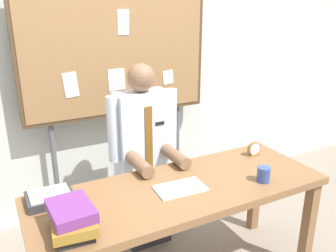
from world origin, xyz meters
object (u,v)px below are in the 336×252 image
(coffee_mug, at_px, (263,174))
(paper_tray, at_px, (50,197))
(book_stack, at_px, (72,219))
(person, at_px, (144,163))
(desk, at_px, (181,200))
(bulletin_board, at_px, (118,53))
(desk_clock, at_px, (254,149))
(open_notebook, at_px, (180,188))

(coffee_mug, xyz_separation_m, paper_tray, (-1.26, 0.38, -0.02))
(book_stack, distance_m, paper_tray, 0.35)
(person, relative_size, book_stack, 4.52)
(person, bearing_deg, book_stack, -134.34)
(book_stack, height_order, coffee_mug, book_stack)
(desk, distance_m, bulletin_board, 1.32)
(desk, height_order, book_stack, book_stack)
(desk_clock, xyz_separation_m, paper_tray, (-1.48, 0.03, -0.02))
(bulletin_board, relative_size, book_stack, 6.34)
(bulletin_board, bearing_deg, desk, -90.00)
(desk, height_order, person, person)
(book_stack, xyz_separation_m, desk_clock, (1.43, 0.32, -0.03))
(desk_clock, relative_size, paper_tray, 0.42)
(book_stack, bearing_deg, bulletin_board, 59.54)
(person, bearing_deg, bulletin_board, 90.01)
(desk, height_order, bulletin_board, bulletin_board)
(coffee_mug, bearing_deg, book_stack, 178.32)
(desk_clock, relative_size, coffee_mug, 1.09)
(bulletin_board, xyz_separation_m, coffee_mug, (0.50, -1.24, -0.65))
(desk, height_order, open_notebook, open_notebook)
(person, height_order, open_notebook, person)
(coffee_mug, bearing_deg, paper_tray, 163.20)
(book_stack, relative_size, paper_tray, 1.23)
(person, relative_size, desk_clock, 13.26)
(book_stack, bearing_deg, person, 45.66)
(coffee_mug, relative_size, paper_tray, 0.38)
(open_notebook, height_order, paper_tray, paper_tray)
(desk, relative_size, paper_tray, 7.21)
(book_stack, xyz_separation_m, open_notebook, (0.69, 0.13, -0.07))
(coffee_mug, bearing_deg, person, 123.57)
(person, bearing_deg, paper_tray, -153.41)
(open_notebook, distance_m, coffee_mug, 0.55)
(open_notebook, bearing_deg, book_stack, -169.69)
(desk, bearing_deg, bulletin_board, 90.00)
(bulletin_board, distance_m, open_notebook, 1.28)
(desk, bearing_deg, coffee_mug, -19.73)
(person, relative_size, coffee_mug, 14.50)
(person, relative_size, paper_tray, 5.55)
(desk, relative_size, open_notebook, 6.09)
(person, xyz_separation_m, desk_clock, (0.73, -0.41, 0.13))
(desk, xyz_separation_m, coffee_mug, (0.50, -0.18, 0.14))
(bulletin_board, distance_m, book_stack, 1.53)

